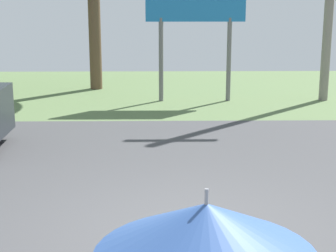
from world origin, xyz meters
TOP-DOWN VIEW (x-y plane):
  - ground_plane at (0.00, 2.95)m, footprint 40.00×22.00m
  - roadside_billboard at (0.73, 8.37)m, footprint 2.60×0.12m

SIDE VIEW (x-z plane):
  - ground_plane at x=0.00m, z-range -0.15..0.05m
  - roadside_billboard at x=0.73m, z-range 0.80..4.30m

